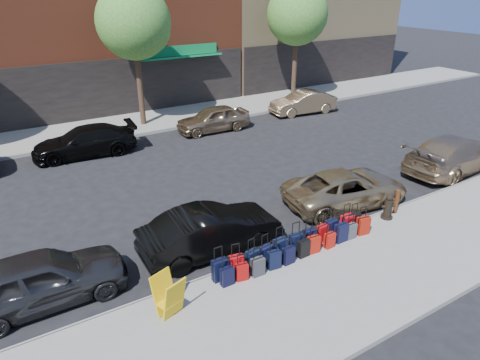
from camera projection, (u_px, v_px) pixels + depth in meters
ground at (217, 193)px, 16.41m from camera, size 120.00×120.00×0.00m
sidewalk_near at (333, 285)px, 11.35m from camera, size 60.00×4.00×0.15m
sidewalk_far at (132, 124)px, 24.12m from camera, size 60.00×4.00×0.15m
curb_near at (287, 248)px, 12.91m from camera, size 60.00×0.08×0.15m
curb_far at (145, 134)px, 22.56m from camera, size 60.00×0.08×0.15m
tree_center at (137, 24)px, 21.77m from camera, size 3.80×3.80×7.27m
tree_right at (299, 16)px, 26.72m from camera, size 3.80×3.80×7.27m
suitcase_front_0 at (220, 270)px, 11.33m from camera, size 0.41×0.23×1.00m
suitcase_front_1 at (236, 265)px, 11.54m from camera, size 0.42×0.29×0.94m
suitcase_front_2 at (253, 259)px, 11.77m from camera, size 0.42×0.27×0.94m
suitcase_front_3 at (266, 255)px, 11.97m from camera, size 0.41×0.26×0.93m
suitcase_front_4 at (280, 248)px, 12.24m from camera, size 0.42×0.25×0.99m
suitcase_front_5 at (296, 243)px, 12.48m from camera, size 0.43×0.28×0.98m
suitcase_front_6 at (309, 238)px, 12.76m from camera, size 0.41×0.26×0.95m
suitcase_front_7 at (322, 233)px, 13.02m from camera, size 0.39×0.24×0.90m
suitcase_front_8 at (331, 229)px, 13.20m from camera, size 0.42×0.24×1.00m
suitcase_front_9 at (347, 224)px, 13.45m from camera, size 0.42×0.23×1.00m
suitcase_front_10 at (354, 221)px, 13.67m from camera, size 0.39×0.24×0.90m
suitcase_back_0 at (227, 276)px, 11.16m from camera, size 0.35×0.21×0.83m
suitcase_back_1 at (242, 272)px, 11.35m from camera, size 0.36×0.25×0.79m
suitcase_back_2 at (258, 267)px, 11.52m from camera, size 0.36×0.22×0.86m
suitcase_back_3 at (274, 260)px, 11.80m from camera, size 0.39×0.26×0.86m
suitcase_back_4 at (288, 255)px, 12.01m from camera, size 0.36×0.22×0.83m
suitcase_back_5 at (303, 248)px, 12.31m from camera, size 0.36×0.22×0.85m
suitcase_back_6 at (314, 244)px, 12.50m from camera, size 0.37×0.24×0.86m
suitcase_back_7 at (330, 240)px, 12.74m from camera, size 0.33×0.20×0.78m
suitcase_back_8 at (341, 233)px, 13.01m from camera, size 0.40×0.23×0.96m
suitcase_back_9 at (351, 231)px, 13.19m from camera, size 0.34×0.20×0.80m
suitcase_back_10 at (363, 226)px, 13.40m from camera, size 0.43×0.29×0.94m
fire_hydrant at (388, 207)px, 14.25m from camera, size 0.45×0.40×0.89m
bollard at (397, 201)px, 14.57m from camera, size 0.16×0.16×0.85m
display_rack at (169, 296)px, 10.07m from camera, size 0.76×0.80×1.05m
car_near_0 at (40, 279)px, 10.57m from camera, size 4.20×1.71×1.43m
car_near_1 at (211, 231)px, 12.62m from camera, size 4.32×1.59×1.41m
car_near_2 at (346, 188)px, 15.37m from camera, size 4.85×2.71×1.28m
car_near_3 at (454, 154)px, 18.10m from camera, size 5.33×2.46×1.51m
car_far_1 at (85, 141)px, 19.74m from camera, size 4.81×2.31×1.35m
car_far_2 at (213, 119)px, 22.97m from camera, size 4.04×1.76×1.36m
car_far_3 at (303, 103)px, 26.03m from camera, size 4.24×1.91×1.35m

